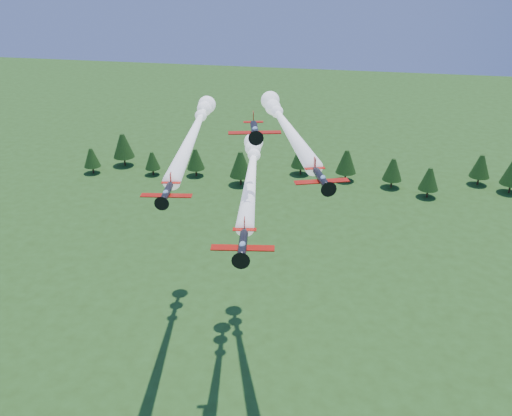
% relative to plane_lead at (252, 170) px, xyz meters
% --- Properties ---
extents(plane_lead, '(12.22, 46.77, 3.70)m').
position_rel_plane_lead_xyz_m(plane_lead, '(0.00, 0.00, 0.00)').
color(plane_lead, black).
rests_on(plane_lead, ground).
extents(plane_left, '(12.56, 52.36, 3.70)m').
position_rel_plane_lead_xyz_m(plane_left, '(-12.22, 8.54, 4.03)').
color(plane_left, black).
rests_on(plane_left, ground).
extents(plane_right, '(19.26, 44.64, 3.70)m').
position_rel_plane_lead_xyz_m(plane_right, '(4.26, 8.23, 6.07)').
color(plane_right, black).
rests_on(plane_right, ground).
extents(plane_slot, '(7.82, 8.63, 2.73)m').
position_rel_plane_lead_xyz_m(plane_slot, '(2.35, -9.62, 10.23)').
color(plane_slot, black).
rests_on(plane_slot, ground).
extents(treeline, '(160.58, 22.13, 11.96)m').
position_rel_plane_lead_xyz_m(treeline, '(3.83, 93.14, -32.69)').
color(treeline, '#382314').
rests_on(treeline, ground).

